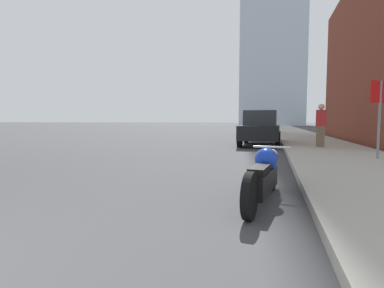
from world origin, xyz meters
TOP-DOWN VIEW (x-y plane):
  - sidewalk at (5.23, 40.00)m, footprint 3.26×240.00m
  - motorcycle at (2.99, 4.11)m, footprint 0.65×2.29m
  - parked_car_black at (2.58, 14.52)m, footprint 1.97×4.35m
  - parked_car_blue at (2.31, 26.23)m, footprint 2.22×4.11m
  - stop_sign at (5.98, 8.95)m, footprint 0.57×0.26m
  - pedestrian at (5.00, 12.53)m, footprint 0.36×0.24m

SIDE VIEW (x-z plane):
  - sidewalk at x=5.23m, z-range 0.00..0.15m
  - motorcycle at x=2.99m, z-range -0.01..0.78m
  - parked_car_black at x=2.58m, z-range 0.00..1.68m
  - parked_car_blue at x=2.31m, z-range -0.01..1.74m
  - pedestrian at x=5.00m, z-range 0.18..1.91m
  - stop_sign at x=5.98m, z-range 0.54..2.69m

